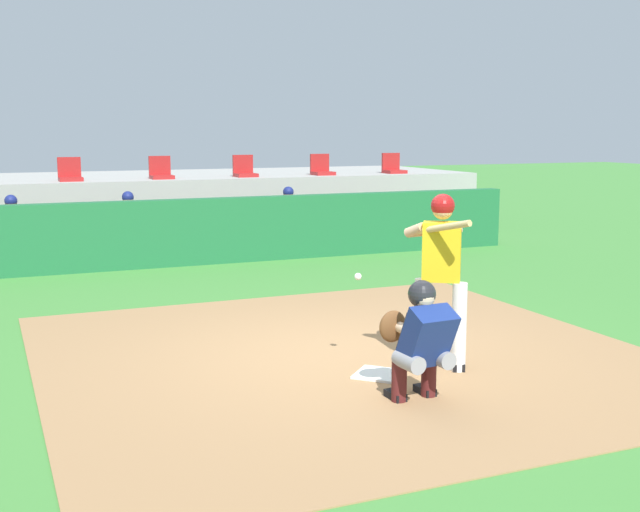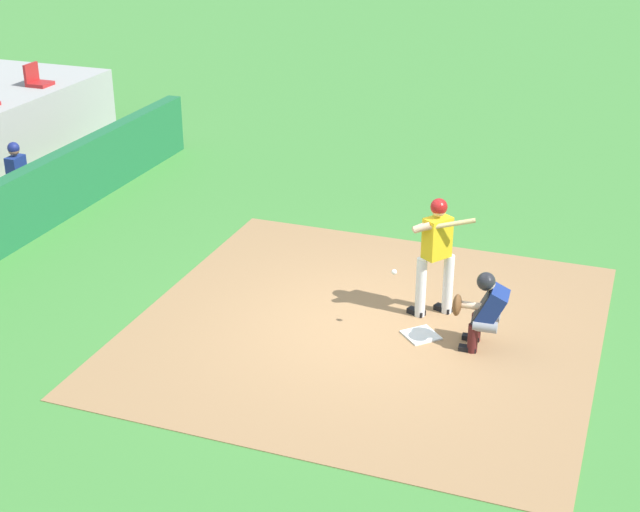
{
  "view_description": "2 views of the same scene",
  "coord_description": "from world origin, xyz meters",
  "views": [
    {
      "loc": [
        -3.54,
        -7.67,
        2.44
      ],
      "look_at": [
        0.0,
        0.7,
        1.0
      ],
      "focal_mm": 44.98,
      "sensor_mm": 36.0,
      "label": 1
    },
    {
      "loc": [
        -11.02,
        -3.36,
        6.31
      ],
      "look_at": [
        0.0,
        0.7,
        1.0
      ],
      "focal_mm": 51.71,
      "sensor_mm": 36.0,
      "label": 2
    }
  ],
  "objects": [
    {
      "name": "catcher_crouched",
      "position": [
        -0.02,
        -1.63,
        0.61
      ],
      "size": [
        0.5,
        1.62,
        1.13
      ],
      "color": "gray",
      "rests_on": "ground"
    },
    {
      "name": "home_plate",
      "position": [
        0.0,
        -0.8,
        0.02
      ],
      "size": [
        0.62,
        0.62,
        0.02
      ],
      "primitive_type": "cube",
      "rotation": [
        0.0,
        0.0,
        0.79
      ],
      "color": "white",
      "rests_on": "dirt_infield"
    },
    {
      "name": "dugout_player_2",
      "position": [
        2.17,
        7.34,
        0.67
      ],
      "size": [
        0.49,
        0.7,
        1.3
      ],
      "color": "#939399",
      "rests_on": "ground"
    },
    {
      "name": "stadium_seat_6",
      "position": [
        5.57,
        9.38,
        1.53
      ],
      "size": [
        0.46,
        0.46,
        0.48
      ],
      "color": "#A51E1E",
      "rests_on": "stands_platform"
    },
    {
      "name": "ground_plane",
      "position": [
        0.0,
        0.0,
        0.0
      ],
      "size": [
        80.0,
        80.0,
        0.0
      ],
      "primitive_type": "plane",
      "color": "#428438"
    },
    {
      "name": "batter_at_plate",
      "position": [
        0.69,
        -0.79,
        1.04
      ],
      "size": [
        0.53,
        0.91,
        1.8
      ],
      "color": "silver",
      "rests_on": "ground"
    },
    {
      "name": "dirt_infield",
      "position": [
        0.0,
        0.0,
        0.01
      ],
      "size": [
        6.4,
        6.4,
        0.01
      ],
      "primitive_type": "cube",
      "color": "#9E754C",
      "rests_on": "ground"
    }
  ]
}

